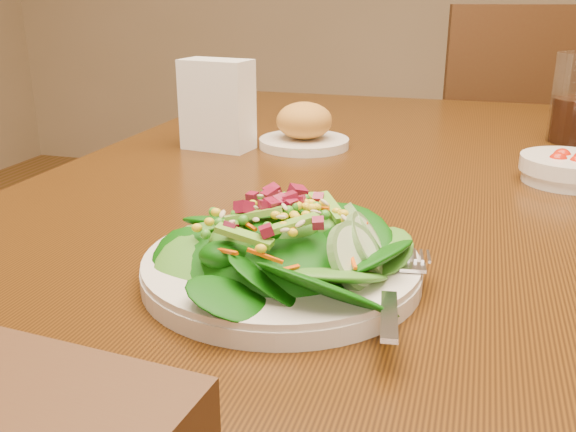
# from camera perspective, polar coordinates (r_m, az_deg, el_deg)

# --- Properties ---
(dining_table) EXTENTS (0.90, 1.40, 0.75)m
(dining_table) POSITION_cam_1_polar(r_m,az_deg,el_deg) (0.92, 7.22, -2.71)
(dining_table) COLOR #482609
(dining_table) RESTS_ON ground_plane
(chair_far) EXTENTS (0.53, 0.54, 0.96)m
(chair_far) POSITION_cam_1_polar(r_m,az_deg,el_deg) (1.94, 18.59, 4.02)
(chair_far) COLOR #381D0D
(chair_far) RESTS_ON ground_plane
(salad_plate) EXTENTS (0.25, 0.25, 0.07)m
(salad_plate) POSITION_cam_1_polar(r_m,az_deg,el_deg) (0.56, 0.28, -3.30)
(salad_plate) COLOR silver
(salad_plate) RESTS_ON dining_table
(bread_plate) EXTENTS (0.15, 0.15, 0.07)m
(bread_plate) POSITION_cam_1_polar(r_m,az_deg,el_deg) (1.05, 1.45, 7.73)
(bread_plate) COLOR silver
(bread_plate) RESTS_ON dining_table
(tomato_bowl) EXTENTS (0.13, 0.13, 0.04)m
(tomato_bowl) POSITION_cam_1_polar(r_m,az_deg,el_deg) (0.93, 23.68, 3.87)
(tomato_bowl) COLOR silver
(tomato_bowl) RESTS_ON dining_table
(napkin_holder) EXTENTS (0.12, 0.07, 0.14)m
(napkin_holder) POSITION_cam_1_polar(r_m,az_deg,el_deg) (1.04, -6.31, 10.01)
(napkin_holder) COLOR white
(napkin_holder) RESTS_ON dining_table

